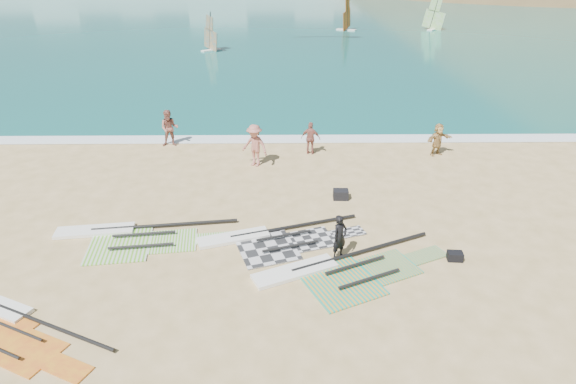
{
  "coord_description": "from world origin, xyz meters",
  "views": [
    {
      "loc": [
        -0.21,
        -11.85,
        8.85
      ],
      "look_at": [
        -0.01,
        4.0,
        1.0
      ],
      "focal_mm": 30.0,
      "sensor_mm": 36.0,
      "label": 1
    }
  ],
  "objects_px": {
    "beachgoer_left": "(170,128)",
    "rig_orange": "(340,270)",
    "rig_red": "(8,327)",
    "rig_grey": "(270,239)",
    "rig_green": "(130,236)",
    "beachgoer_mid": "(255,145)",
    "person_wetsuit": "(340,237)",
    "beachgoer_right": "(438,139)",
    "gear_bag_near": "(341,194)",
    "gear_bag_far": "(455,256)",
    "beachgoer_back": "(311,138)"
  },
  "relations": [
    {
      "from": "gear_bag_near",
      "to": "beachgoer_mid",
      "type": "height_order",
      "value": "beachgoer_mid"
    },
    {
      "from": "rig_green",
      "to": "beachgoer_back",
      "type": "bearing_deg",
      "value": 42.03
    },
    {
      "from": "rig_orange",
      "to": "beachgoer_left",
      "type": "relative_size",
      "value": 3.42
    },
    {
      "from": "rig_red",
      "to": "person_wetsuit",
      "type": "height_order",
      "value": "person_wetsuit"
    },
    {
      "from": "gear_bag_far",
      "to": "beachgoer_right",
      "type": "distance_m",
      "value": 9.29
    },
    {
      "from": "beachgoer_mid",
      "to": "beachgoer_right",
      "type": "height_order",
      "value": "beachgoer_mid"
    },
    {
      "from": "beachgoer_back",
      "to": "beachgoer_right",
      "type": "distance_m",
      "value": 6.16
    },
    {
      "from": "beachgoer_mid",
      "to": "beachgoer_right",
      "type": "bearing_deg",
      "value": 36.72
    },
    {
      "from": "beachgoer_left",
      "to": "rig_green",
      "type": "bearing_deg",
      "value": -91.68
    },
    {
      "from": "rig_red",
      "to": "beachgoer_left",
      "type": "xyz_separation_m",
      "value": [
        1.52,
        13.5,
        0.89
      ]
    },
    {
      "from": "rig_red",
      "to": "beachgoer_mid",
      "type": "relative_size",
      "value": 2.54
    },
    {
      "from": "rig_green",
      "to": "rig_red",
      "type": "height_order",
      "value": "rig_green"
    },
    {
      "from": "rig_orange",
      "to": "gear_bag_far",
      "type": "height_order",
      "value": "gear_bag_far"
    },
    {
      "from": "rig_grey",
      "to": "beachgoer_left",
      "type": "xyz_separation_m",
      "value": [
        -5.28,
        9.25,
        0.89
      ]
    },
    {
      "from": "rig_red",
      "to": "gear_bag_far",
      "type": "distance_m",
      "value": 13.13
    },
    {
      "from": "gear_bag_near",
      "to": "beachgoer_left",
      "type": "distance_m",
      "value": 10.15
    },
    {
      "from": "rig_grey",
      "to": "person_wetsuit",
      "type": "xyz_separation_m",
      "value": [
        2.26,
        -1.04,
        0.71
      ]
    },
    {
      "from": "person_wetsuit",
      "to": "beachgoer_right",
      "type": "height_order",
      "value": "beachgoer_right"
    },
    {
      "from": "gear_bag_near",
      "to": "beachgoer_right",
      "type": "xyz_separation_m",
      "value": [
        5.2,
        4.67,
        0.61
      ]
    },
    {
      "from": "person_wetsuit",
      "to": "rig_green",
      "type": "bearing_deg",
      "value": 131.73
    },
    {
      "from": "gear_bag_far",
      "to": "beachgoer_left",
      "type": "height_order",
      "value": "beachgoer_left"
    },
    {
      "from": "rig_green",
      "to": "beachgoer_mid",
      "type": "xyz_separation_m",
      "value": [
        4.05,
        6.33,
        0.94
      ]
    },
    {
      "from": "rig_red",
      "to": "beachgoer_right",
      "type": "bearing_deg",
      "value": 64.08
    },
    {
      "from": "rig_orange",
      "to": "rig_red",
      "type": "height_order",
      "value": "rig_orange"
    },
    {
      "from": "beachgoer_mid",
      "to": "rig_red",
      "type": "bearing_deg",
      "value": -89.92
    },
    {
      "from": "gear_bag_near",
      "to": "beachgoer_mid",
      "type": "xyz_separation_m",
      "value": [
        -3.61,
        3.46,
        0.8
      ]
    },
    {
      "from": "beachgoer_left",
      "to": "rig_red",
      "type": "bearing_deg",
      "value": -100.66
    },
    {
      "from": "rig_orange",
      "to": "beachgoer_right",
      "type": "bearing_deg",
      "value": 34.2
    },
    {
      "from": "person_wetsuit",
      "to": "beachgoer_mid",
      "type": "height_order",
      "value": "beachgoer_mid"
    },
    {
      "from": "beachgoer_left",
      "to": "rig_orange",
      "type": "bearing_deg",
      "value": -60.19
    },
    {
      "from": "gear_bag_near",
      "to": "beachgoer_back",
      "type": "xyz_separation_m",
      "value": [
        -0.95,
        4.91,
        0.61
      ]
    },
    {
      "from": "rig_red",
      "to": "beachgoer_right",
      "type": "xyz_separation_m",
      "value": [
        14.79,
        12.06,
        0.75
      ]
    },
    {
      "from": "beachgoer_left",
      "to": "beachgoer_back",
      "type": "xyz_separation_m",
      "value": [
        7.11,
        -1.21,
        -0.13
      ]
    },
    {
      "from": "rig_grey",
      "to": "person_wetsuit",
      "type": "distance_m",
      "value": 2.59
    },
    {
      "from": "beachgoer_mid",
      "to": "beachgoer_back",
      "type": "relative_size",
      "value": 1.23
    },
    {
      "from": "rig_grey",
      "to": "rig_green",
      "type": "height_order",
      "value": "rig_green"
    },
    {
      "from": "beachgoer_left",
      "to": "beachgoer_right",
      "type": "xyz_separation_m",
      "value": [
        13.27,
        -1.44,
        -0.14
      ]
    },
    {
      "from": "rig_grey",
      "to": "beachgoer_left",
      "type": "bearing_deg",
      "value": 101.45
    },
    {
      "from": "rig_orange",
      "to": "beachgoer_back",
      "type": "xyz_separation_m",
      "value": [
        -0.38,
        9.87,
        0.75
      ]
    },
    {
      "from": "gear_bag_far",
      "to": "beachgoer_left",
      "type": "xyz_separation_m",
      "value": [
        -11.26,
        10.49,
        0.8
      ]
    },
    {
      "from": "gear_bag_near",
      "to": "gear_bag_far",
      "type": "height_order",
      "value": "gear_bag_near"
    },
    {
      "from": "beachgoer_right",
      "to": "rig_orange",
      "type": "bearing_deg",
      "value": -146.16
    },
    {
      "from": "rig_grey",
      "to": "beachgoer_right",
      "type": "xyz_separation_m",
      "value": [
        7.99,
        7.8,
        0.75
      ]
    },
    {
      "from": "rig_red",
      "to": "beachgoer_right",
      "type": "relative_size",
      "value": 3.14
    },
    {
      "from": "gear_bag_near",
      "to": "beachgoer_right",
      "type": "relative_size",
      "value": 0.37
    },
    {
      "from": "rig_green",
      "to": "rig_red",
      "type": "relative_size",
      "value": 1.28
    },
    {
      "from": "rig_red",
      "to": "person_wetsuit",
      "type": "bearing_deg",
      "value": 44.42
    },
    {
      "from": "gear_bag_far",
      "to": "rig_grey",
      "type": "bearing_deg",
      "value": 168.25
    },
    {
      "from": "rig_orange",
      "to": "beachgoer_mid",
      "type": "relative_size",
      "value": 3.24
    },
    {
      "from": "rig_grey",
      "to": "person_wetsuit",
      "type": "height_order",
      "value": "person_wetsuit"
    }
  ]
}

